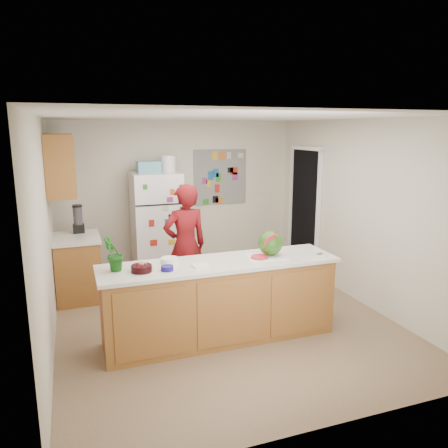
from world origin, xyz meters
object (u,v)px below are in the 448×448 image
object	(u,v)px
refrigerator	(157,226)
person	(185,246)
cherry_bowl	(142,268)
watermelon	(270,243)

from	to	relation	value
refrigerator	person	distance (m)	1.31
cherry_bowl	refrigerator	bearing A→B (deg)	75.55
watermelon	cherry_bowl	bearing A→B (deg)	-177.03
refrigerator	watermelon	xyz separation A→B (m)	(0.87, -2.36, 0.22)
person	cherry_bowl	size ratio (longest dim) A/B	7.85
person	refrigerator	bearing A→B (deg)	-92.85
cherry_bowl	person	bearing A→B (deg)	56.14
cherry_bowl	watermelon	bearing A→B (deg)	2.97
watermelon	cherry_bowl	xyz separation A→B (m)	(-1.50, -0.08, -0.12)
person	cherry_bowl	bearing A→B (deg)	47.62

